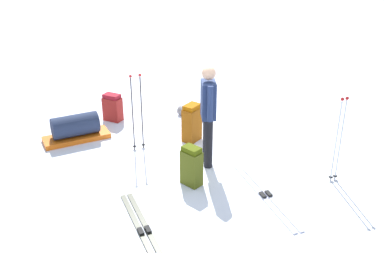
{
  "coord_description": "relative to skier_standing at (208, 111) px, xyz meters",
  "views": [
    {
      "loc": [
        0.75,
        6.56,
        3.78
      ],
      "look_at": [
        0.0,
        0.0,
        0.7
      ],
      "focal_mm": 42.45,
      "sensor_mm": 36.0,
      "label": 1
    }
  ],
  "objects": [
    {
      "name": "ground_plane",
      "position": [
        0.26,
        -0.0,
        -0.95
      ],
      "size": [
        80.0,
        80.0,
        0.0
      ],
      "primitive_type": "plane",
      "color": "white"
    },
    {
      "name": "skier_standing",
      "position": [
        0.0,
        0.0,
        0.0
      ],
      "size": [
        0.23,
        0.57,
        1.7
      ],
      "color": "black",
      "rests_on": "ground_plane"
    },
    {
      "name": "ski_pair_near",
      "position": [
        1.09,
        1.71,
        -0.94
      ],
      "size": [
        0.67,
        1.84,
        0.05
      ],
      "color": "black",
      "rests_on": "ground_plane"
    },
    {
      "name": "ski_pair_far",
      "position": [
        -0.72,
        1.06,
        -0.94
      ],
      "size": [
        0.59,
        1.84,
        0.05
      ],
      "color": "silver",
      "rests_on": "ground_plane"
    },
    {
      "name": "backpack_large_dark",
      "position": [
        0.16,
        -0.9,
        -0.61
      ],
      "size": [
        0.39,
        0.4,
        0.71
      ],
      "color": "#8E470B",
      "rests_on": "ground_plane"
    },
    {
      "name": "backpack_bright",
      "position": [
        1.64,
        -1.99,
        -0.68
      ],
      "size": [
        0.42,
        0.38,
        0.56
      ],
      "color": "maroon",
      "rests_on": "ground_plane"
    },
    {
      "name": "backpack_small_spare",
      "position": [
        0.34,
        0.6,
        -0.64
      ],
      "size": [
        0.35,
        0.36,
        0.64
      ],
      "color": "#474E12",
      "rests_on": "ground_plane"
    },
    {
      "name": "ski_poles_planted_near",
      "position": [
        -1.88,
        0.74,
        -0.18
      ],
      "size": [
        0.15,
        0.09,
        1.4
      ],
      "color": "#AEB8C2",
      "rests_on": "ground_plane"
    },
    {
      "name": "ski_poles_planted_far",
      "position": [
        1.13,
        -0.67,
        -0.19
      ],
      "size": [
        0.23,
        0.12,
        1.39
      ],
      "color": "#242028",
      "rests_on": "ground_plane"
    },
    {
      "name": "gear_sled",
      "position": [
        2.28,
        -1.17,
        -0.73
      ],
      "size": [
        1.27,
        0.83,
        0.49
      ],
      "color": "#D85D12",
      "rests_on": "ground_plane"
    },
    {
      "name": "sleeping_mat_rolled",
      "position": [
        0.07,
        -1.96,
        -0.86
      ],
      "size": [
        0.52,
        0.51,
        0.18
      ],
      "primitive_type": "cylinder",
      "rotation": [
        0.0,
        1.57,
        5.53
      ],
      "color": "slate",
      "rests_on": "ground_plane"
    }
  ]
}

